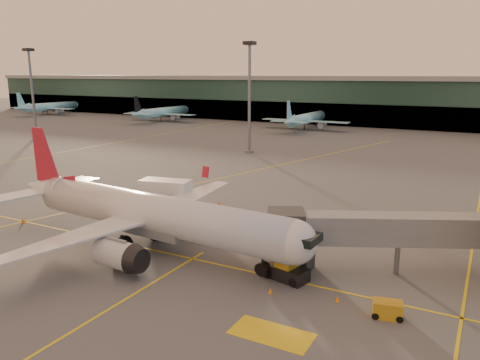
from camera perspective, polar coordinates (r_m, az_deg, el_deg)
The scene contains 15 objects.
ground at distance 47.93m, azimuth -14.27°, elevation -10.21°, with size 600.00×600.00×0.00m, color #4C4F54.
taxi_markings at distance 87.32m, azimuth 2.04°, elevation 0.65°, with size 100.12×173.00×0.01m.
terminal at distance 176.73m, azimuth 18.66°, elevation 9.04°, with size 400.00×20.00×17.60m.
mast_west_far at distance 152.90m, azimuth -24.05°, elevation 10.42°, with size 2.40×2.40×25.60m.
mast_west_near at distance 110.33m, azimuth 1.16°, elevation 10.98°, with size 2.40×2.40×25.60m.
distant_aircraft_row at distance 159.68m, azimuth 9.44°, elevation 6.04°, with size 290.00×34.00×13.00m.
main_airplane at distance 50.89m, azimuth -11.37°, elevation -4.02°, with size 39.85×35.91×12.02m.
jet_bridge at distance 46.43m, azimuth 20.52°, elevation -5.99°, with size 24.08×13.57×5.92m.
catering_truck at distance 61.76m, azimuth -8.98°, elevation -1.95°, with size 6.89×4.10×5.00m.
gpu_cart at distance 39.14m, azimuth 17.54°, elevation -14.85°, with size 2.52×1.83×1.33m.
pushback_tug at distance 43.79m, azimuth 5.73°, elevation -10.98°, with size 4.24×2.92×1.99m.
cone_nose at distance 40.74m, azimuth 11.79°, elevation -14.00°, with size 0.39×0.39×0.49m.
cone_tail at distance 65.34m, azimuth -24.97°, elevation -4.52°, with size 0.49×0.49×0.62m.
cone_wing_left at distance 67.34m, azimuth -2.60°, elevation -2.82°, with size 0.45×0.45×0.57m.
cone_fwd at distance 41.35m, azimuth 3.73°, elevation -13.32°, with size 0.39×0.39×0.49m.
Camera 1 is at (30.54, -32.01, 18.46)m, focal length 35.00 mm.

